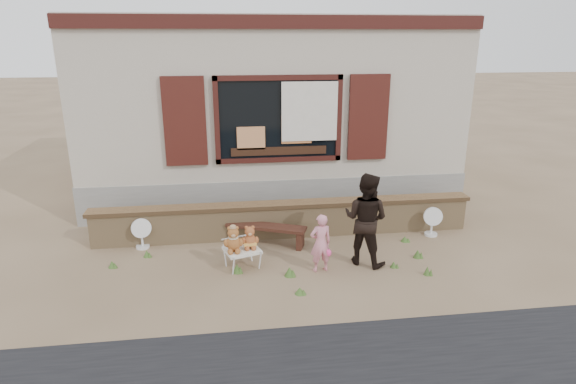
{
  "coord_description": "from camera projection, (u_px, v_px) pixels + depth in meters",
  "views": [
    {
      "loc": [
        -1.07,
        -7.33,
        3.61
      ],
      "look_at": [
        0.0,
        0.6,
        1.0
      ],
      "focal_mm": 30.0,
      "sensor_mm": 36.0,
      "label": 1
    }
  ],
  "objects": [
    {
      "name": "bench",
      "position": [
        266.0,
        230.0,
        8.65
      ],
      "size": [
        1.45,
        0.85,
        0.37
      ],
      "rotation": [
        0.0,
        0.0,
        -0.4
      ],
      "color": "#341A12",
      "rests_on": "ground"
    },
    {
      "name": "brick_wall",
      "position": [
        285.0,
        219.0,
        9.0
      ],
      "size": [
        7.1,
        0.36,
        0.67
      ],
      "color": "tan",
      "rests_on": "ground"
    },
    {
      "name": "fan_right",
      "position": [
        432.0,
        221.0,
        9.04
      ],
      "size": [
        0.37,
        0.24,
        0.57
      ],
      "rotation": [
        0.0,
        0.0,
        -0.2
      ],
      "color": "white",
      "rests_on": "ground"
    },
    {
      "name": "folding_chair",
      "position": [
        242.0,
        251.0,
        7.77
      ],
      "size": [
        0.65,
        0.61,
        0.33
      ],
      "rotation": [
        0.0,
        0.0,
        0.31
      ],
      "color": "silver",
      "rests_on": "ground"
    },
    {
      "name": "teddy_bear_right",
      "position": [
        250.0,
        236.0,
        7.76
      ],
      "size": [
        0.35,
        0.32,
        0.39
      ],
      "primitive_type": null,
      "rotation": [
        0.0,
        0.0,
        0.31
      ],
      "color": "brown",
      "rests_on": "folding_chair"
    },
    {
      "name": "child",
      "position": [
        321.0,
        243.0,
        7.61
      ],
      "size": [
        0.38,
        0.28,
        0.96
      ],
      "primitive_type": "imported",
      "rotation": [
        0.0,
        0.0,
        3.29
      ],
      "color": "pink",
      "rests_on": "ground"
    },
    {
      "name": "grass_tufts",
      "position": [
        302.0,
        264.0,
        7.83
      ],
      "size": [
        5.25,
        1.75,
        0.16
      ],
      "color": "#416327",
      "rests_on": "ground"
    },
    {
      "name": "fan_left",
      "position": [
        141.0,
        233.0,
        8.5
      ],
      "size": [
        0.36,
        0.24,
        0.56
      ],
      "rotation": [
        0.0,
        0.0,
        0.3
      ],
      "color": "white",
      "rests_on": "ground"
    },
    {
      "name": "shopfront",
      "position": [
        267.0,
        105.0,
        11.77
      ],
      "size": [
        8.04,
        5.13,
        4.0
      ],
      "color": "gray",
      "rests_on": "ground"
    },
    {
      "name": "ground",
      "position": [
        293.0,
        259.0,
        8.16
      ],
      "size": [
        80.0,
        80.0,
        0.0
      ],
      "primitive_type": "plane",
      "color": "brown",
      "rests_on": "ground"
    },
    {
      "name": "adult",
      "position": [
        366.0,
        219.0,
        7.8
      ],
      "size": [
        0.95,
        0.93,
        1.55
      ],
      "primitive_type": "imported",
      "rotation": [
        0.0,
        0.0,
        2.47
      ],
      "color": "black",
      "rests_on": "ground"
    },
    {
      "name": "teddy_bear_left",
      "position": [
        233.0,
        238.0,
        7.64
      ],
      "size": [
        0.38,
        0.35,
        0.43
      ],
      "primitive_type": null,
      "rotation": [
        0.0,
        0.0,
        0.31
      ],
      "color": "brown",
      "rests_on": "folding_chair"
    }
  ]
}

